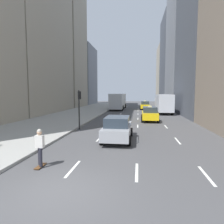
# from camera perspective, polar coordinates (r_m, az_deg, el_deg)

# --- Properties ---
(ground_plane) EXTENTS (160.00, 160.00, 0.00)m
(ground_plane) POSITION_cam_1_polar(r_m,az_deg,el_deg) (7.54, -14.71, -20.95)
(ground_plane) COLOR #474749
(sidewalk_left) EXTENTS (8.00, 66.00, 0.15)m
(sidewalk_left) POSITION_cam_1_polar(r_m,az_deg,el_deg) (34.76, -8.59, -0.09)
(sidewalk_left) COLOR #9E9E99
(sidewalk_left) RESTS_ON ground
(lane_markings) EXTENTS (5.72, 56.00, 0.01)m
(lane_markings) POSITION_cam_1_polar(r_m,az_deg,el_deg) (29.43, 7.42, -1.18)
(lane_markings) COLOR white
(lane_markings) RESTS_ON ground
(building_row_left) EXTENTS (6.00, 60.05, 34.26)m
(building_row_left) POSITION_cam_1_polar(r_m,az_deg,el_deg) (39.19, -19.62, 22.97)
(building_row_left) COLOR #A89E89
(building_row_left) RESTS_ON ground
(building_row_right) EXTENTS (6.00, 69.63, 35.34)m
(building_row_right) POSITION_cam_1_polar(r_m,az_deg,el_deg) (44.29, 20.48, 16.87)
(building_row_right) COLOR gray
(building_row_right) RESTS_ON ground
(taxi_lead) EXTENTS (2.02, 4.40, 1.87)m
(taxi_lead) POSITION_cam_1_polar(r_m,az_deg,el_deg) (41.96, 9.39, 1.92)
(taxi_lead) COLOR yellow
(taxi_lead) RESTS_ON ground
(taxi_second) EXTENTS (2.02, 4.40, 1.87)m
(taxi_second) POSITION_cam_1_polar(r_m,az_deg,el_deg) (24.35, 10.71, -0.51)
(taxi_second) COLOR yellow
(taxi_second) RESTS_ON ground
(sedan_black_near) EXTENTS (2.02, 4.72, 1.71)m
(sedan_black_near) POSITION_cam_1_polar(r_m,az_deg,el_deg) (14.12, 1.60, -4.65)
(sedan_black_near) COLOR #9EA0A5
(sedan_black_near) RESTS_ON ground
(city_bus) EXTENTS (2.80, 11.61, 3.25)m
(city_bus) POSITION_cam_1_polar(r_m,az_deg,el_deg) (42.31, 1.77, 3.25)
(city_bus) COLOR #B7BCC1
(city_bus) RESTS_ON ground
(box_truck) EXTENTS (2.58, 8.40, 3.15)m
(box_truck) POSITION_cam_1_polar(r_m,az_deg,el_deg) (34.47, 14.48, 2.48)
(box_truck) COLOR silver
(box_truck) RESTS_ON ground
(skateboarder) EXTENTS (0.36, 0.80, 1.75)m
(skateboarder) POSITION_cam_1_polar(r_m,az_deg,el_deg) (9.62, -19.93, -9.17)
(skateboarder) COLOR brown
(skateboarder) RESTS_ON ground
(traffic_light_pole) EXTENTS (0.24, 0.42, 3.60)m
(traffic_light_pole) POSITION_cam_1_polar(r_m,az_deg,el_deg) (18.58, -9.32, 2.46)
(traffic_light_pole) COLOR black
(traffic_light_pole) RESTS_ON ground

